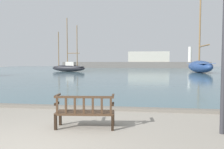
{
  "coord_description": "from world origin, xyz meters",
  "views": [
    {
      "loc": [
        2.34,
        -4.25,
        1.82
      ],
      "look_at": [
        0.4,
        10.0,
        1.0
      ],
      "focal_mm": 35.0,
      "sensor_mm": 36.0,
      "label": 1
    }
  ],
  "objects": [
    {
      "name": "ground_plane",
      "position": [
        0.0,
        0.0,
        0.0
      ],
      "size": [
        160.0,
        160.0,
        0.0
      ],
      "primitive_type": "plane",
      "color": "gray"
    },
    {
      "name": "harbor_water",
      "position": [
        0.0,
        44.0,
        0.04
      ],
      "size": [
        100.0,
        80.0,
        0.08
      ],
      "primitive_type": "cube",
      "color": "#476670",
      "rests_on": "ground"
    },
    {
      "name": "quay_edge_kerb",
      "position": [
        0.0,
        3.85,
        0.06
      ],
      "size": [
        40.0,
        0.3,
        0.12
      ],
      "primitive_type": "cube",
      "color": "slate",
      "rests_on": "ground"
    },
    {
      "name": "park_bench",
      "position": [
        0.81,
        1.52,
        0.47
      ],
      "size": [
        1.64,
        0.67,
        0.92
      ],
      "color": "black",
      "rests_on": "ground"
    },
    {
      "name": "sailboat_outer_port",
      "position": [
        -11.1,
        34.69,
        0.91
      ],
      "size": [
        7.04,
        3.02,
        9.85
      ],
      "color": "black",
      "rests_on": "harbor_water"
    },
    {
      "name": "sailboat_distant_harbor",
      "position": [
        11.9,
        33.72,
        1.22
      ],
      "size": [
        3.0,
        10.39,
        15.34
      ],
      "color": "navy",
      "rests_on": "harbor_water"
    },
    {
      "name": "far_breakwater",
      "position": [
        1.4,
        61.5,
        1.65
      ],
      "size": [
        43.72,
        2.4,
        6.24
      ],
      "color": "#66605B",
      "rests_on": "ground"
    }
  ]
}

